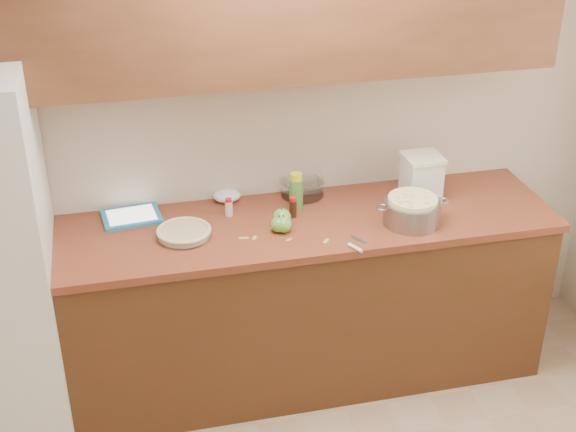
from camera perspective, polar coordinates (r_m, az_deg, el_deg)
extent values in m
plane|color=beige|center=(3.98, -1.22, 6.57)|extent=(3.60, 0.00, 3.60)
cube|color=#502916|center=(4.11, -0.14, -6.32)|extent=(2.60, 0.65, 0.88)
cube|color=#974829|center=(3.86, -0.15, -0.70)|extent=(2.64, 0.68, 0.04)
cylinder|color=silver|center=(3.75, -7.41, -1.23)|extent=(0.26, 0.26, 0.04)
cylinder|color=beige|center=(3.75, -7.41, -1.21)|extent=(0.24, 0.24, 0.03)
torus|color=beige|center=(3.75, -7.42, -1.03)|extent=(0.26, 0.26, 0.02)
cylinder|color=gray|center=(3.87, 8.80, 0.28)|extent=(0.27, 0.27, 0.12)
torus|color=gray|center=(3.80, 6.74, 0.61)|extent=(0.06, 0.06, 0.01)
torus|color=gray|center=(3.90, 10.90, 1.07)|extent=(0.06, 0.06, 0.01)
cylinder|color=#FAEFA9|center=(3.86, 8.82, 0.48)|extent=(0.24, 0.24, 0.12)
cube|color=white|center=(4.10, 9.45, 2.66)|extent=(0.18, 0.18, 0.21)
cube|color=#F0E7C0|center=(4.05, 9.58, 4.12)|extent=(0.19, 0.19, 0.02)
cube|color=teal|center=(3.96, -11.07, -0.04)|extent=(0.30, 0.24, 0.02)
cube|color=white|center=(3.95, -11.08, 0.08)|extent=(0.24, 0.19, 0.00)
cube|color=gray|center=(3.72, 5.04, -1.68)|extent=(0.06, 0.09, 0.00)
cylinder|color=white|center=(3.64, 4.79, -2.26)|extent=(0.05, 0.08, 0.02)
cylinder|color=#4C8C38|center=(3.96, 0.58, 1.61)|extent=(0.07, 0.07, 0.15)
cylinder|color=yellow|center=(3.91, 0.59, 2.83)|extent=(0.06, 0.06, 0.03)
cylinder|color=beige|center=(3.91, -4.23, 0.54)|extent=(0.04, 0.04, 0.08)
cylinder|color=red|center=(3.89, -4.25, 1.13)|extent=(0.03, 0.03, 0.02)
cylinder|color=black|center=(3.88, 0.35, 0.53)|extent=(0.04, 0.04, 0.09)
cylinder|color=red|center=(3.86, 0.35, 1.21)|extent=(0.03, 0.03, 0.02)
cylinder|color=silver|center=(4.09, 1.03, 2.03)|extent=(0.22, 0.22, 0.08)
torus|color=silver|center=(4.08, 1.03, 2.53)|extent=(0.23, 0.23, 0.01)
ellipsoid|color=white|center=(4.05, -4.36, 1.45)|extent=(0.17, 0.16, 0.06)
sphere|color=#599F33|center=(3.75, -0.65, -0.61)|extent=(0.08, 0.08, 0.08)
cylinder|color=#3F2D19|center=(3.73, -0.65, -0.01)|extent=(0.01, 0.01, 0.01)
sphere|color=#599F33|center=(3.80, -0.45, -0.13)|extent=(0.09, 0.09, 0.09)
cylinder|color=#3F2D19|center=(3.77, -0.45, 0.56)|extent=(0.01, 0.01, 0.01)
sphere|color=#599F33|center=(3.75, -0.33, -0.61)|extent=(0.08, 0.08, 0.08)
cylinder|color=#3F2D19|center=(3.73, -0.33, 0.01)|extent=(0.01, 0.01, 0.01)
cube|color=#91B558|center=(3.72, -2.40, -1.57)|extent=(0.03, 0.04, 0.00)
cube|color=#91B558|center=(3.70, 2.73, -1.80)|extent=(0.04, 0.04, 0.00)
cube|color=#91B558|center=(3.72, -3.17, -1.58)|extent=(0.05, 0.03, 0.00)
cube|color=#91B558|center=(3.70, 0.06, -1.69)|extent=(0.03, 0.03, 0.00)
cube|color=#91B558|center=(3.80, -0.86, -0.90)|extent=(0.06, 0.04, 0.00)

